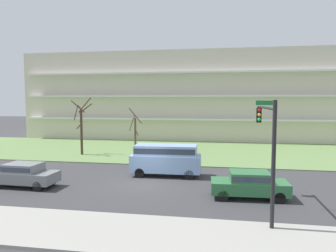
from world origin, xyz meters
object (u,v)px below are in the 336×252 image
Objects in this scene: van_blue_near_left at (166,158)px; tree_far_left at (81,126)px; sedan_green_center_right at (249,183)px; traffic_signal_mast at (267,135)px; tree_left at (135,134)px; sedan_gray_center_left at (24,174)px.

tree_far_left is at bearing -36.79° from van_blue_near_left.
sedan_green_center_right is at bearing -36.74° from tree_far_left.
tree_far_left is 1.34× the size of sedan_green_center_right.
tree_far_left is at bearing 140.54° from sedan_green_center_right.
van_blue_near_left is at bearing 132.10° from traffic_signal_mast.
tree_left is 18.91m from traffic_signal_mast.
sedan_gray_center_left is 0.99× the size of sedan_green_center_right.
van_blue_near_left is at bearing -60.50° from tree_left.
tree_far_left is 1.35× the size of sedan_gray_center_left.
traffic_signal_mast is (0.57, -2.46, 3.11)m from sedan_green_center_right.
tree_far_left is 19.95m from sedan_green_center_right.
van_blue_near_left is 9.72m from traffic_signal_mast.
van_blue_near_left reaches higher than sedan_green_center_right.
traffic_signal_mast is (16.46, -14.32, 0.94)m from tree_far_left.
tree_left reaches higher than sedan_green_center_right.
tree_left is 9.61m from van_blue_near_left.
van_blue_near_left is 1.17× the size of sedan_gray_center_left.
van_blue_near_left is 7.29m from sedan_green_center_right.
sedan_gray_center_left is at bearing 170.72° from traffic_signal_mast.
tree_left is 13.52m from sedan_gray_center_left.
tree_far_left is at bearing 138.98° from traffic_signal_mast.
tree_far_left is 12.15m from sedan_gray_center_left.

